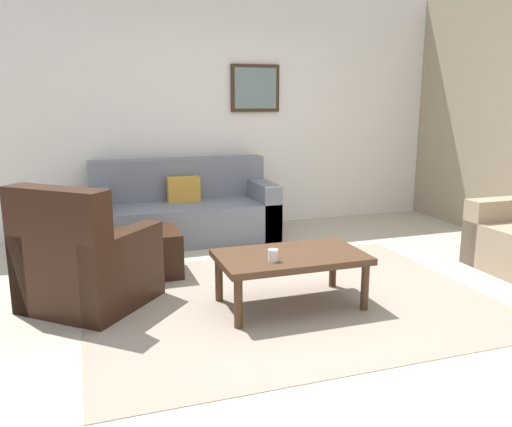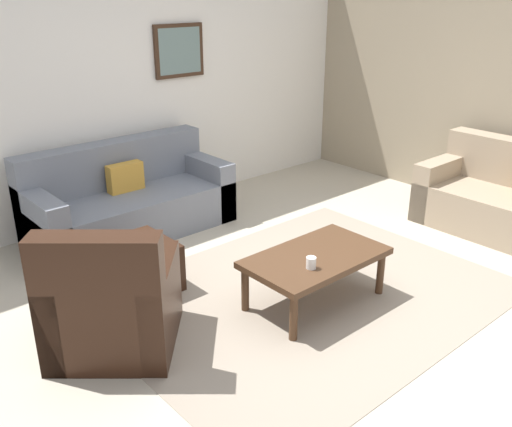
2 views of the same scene
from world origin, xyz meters
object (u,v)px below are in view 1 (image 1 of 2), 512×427
(cup, at_px, (273,255))
(framed_artwork, at_px, (255,88))
(couch_main, at_px, (183,212))
(armchair_leather, at_px, (83,268))
(coffee_table, at_px, (291,260))
(ottoman, at_px, (147,253))

(cup, distance_m, framed_artwork, 3.11)
(couch_main, height_order, framed_artwork, framed_artwork)
(armchair_leather, relative_size, coffee_table, 1.03)
(coffee_table, bearing_deg, ottoman, 130.62)
(couch_main, bearing_deg, armchair_leather, -121.81)
(couch_main, relative_size, coffee_table, 1.81)
(armchair_leather, relative_size, cup, 12.89)
(armchair_leather, height_order, framed_artwork, framed_artwork)
(ottoman, bearing_deg, cup, -58.52)
(couch_main, xyz_separation_m, framed_artwork, (0.99, 0.40, 1.37))
(armchair_leather, height_order, cup, armchair_leather)
(armchair_leather, xyz_separation_m, ottoman, (0.55, 0.62, -0.11))
(coffee_table, relative_size, framed_artwork, 1.83)
(cup, bearing_deg, ottoman, 121.48)
(framed_artwork, bearing_deg, couch_main, -158.06)
(framed_artwork, bearing_deg, armchair_leather, -133.98)
(couch_main, distance_m, cup, 2.37)
(couch_main, bearing_deg, framed_artwork, 21.94)
(armchair_leather, xyz_separation_m, framed_artwork, (2.08, 2.16, 1.36))
(ottoman, bearing_deg, framed_artwork, 45.00)
(cup, bearing_deg, armchair_leather, 155.24)
(couch_main, relative_size, ottoman, 3.55)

